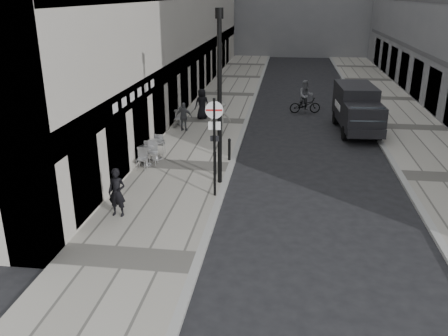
% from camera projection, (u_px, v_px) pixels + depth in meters
% --- Properties ---
extents(ground, '(120.00, 120.00, 0.00)m').
position_uv_depth(ground, '(175.00, 331.00, 10.55)').
color(ground, black).
rests_on(ground, ground).
extents(sidewalk, '(4.00, 60.00, 0.12)m').
position_uv_depth(sidewalk, '(212.00, 121.00, 27.50)').
color(sidewalk, '#9D988E').
rests_on(sidewalk, ground).
extents(far_sidewalk, '(4.00, 60.00, 0.12)m').
position_uv_depth(far_sidewalk, '(409.00, 128.00, 26.14)').
color(far_sidewalk, '#9D988E').
rests_on(far_sidewalk, ground).
extents(walking_man, '(0.64, 0.45, 1.64)m').
position_uv_depth(walking_man, '(117.00, 193.00, 15.49)').
color(walking_man, black).
rests_on(walking_man, sidewalk).
extents(sign_post, '(0.62, 0.13, 3.60)m').
position_uv_depth(sign_post, '(214.00, 135.00, 16.51)').
color(sign_post, black).
rests_on(sign_post, sidewalk).
extents(lamppost, '(0.29, 0.29, 6.47)m').
position_uv_depth(lamppost, '(220.00, 91.00, 17.27)').
color(lamppost, black).
rests_on(lamppost, sidewalk).
extents(bollard_near, '(0.12, 0.12, 0.92)m').
position_uv_depth(bollard_near, '(229.00, 150.00, 20.80)').
color(bollard_near, black).
rests_on(bollard_near, sidewalk).
extents(bollard_far, '(0.12, 0.12, 0.91)m').
position_uv_depth(bollard_far, '(215.00, 164.00, 19.17)').
color(bollard_far, black).
rests_on(bollard_far, sidewalk).
extents(panel_van, '(2.20, 5.22, 2.41)m').
position_uv_depth(panel_van, '(357.00, 107.00, 25.26)').
color(panel_van, black).
rests_on(panel_van, ground).
extents(cyclist, '(1.98, 0.97, 2.05)m').
position_uv_depth(cyclist, '(305.00, 100.00, 29.34)').
color(cyclist, black).
rests_on(cyclist, ground).
extents(pedestrian_a, '(0.93, 0.47, 1.53)m').
position_uv_depth(pedestrian_a, '(184.00, 117.00, 25.13)').
color(pedestrian_a, '#525256').
rests_on(pedestrian_a, sidewalk).
extents(pedestrian_b, '(1.22, 0.85, 1.73)m').
position_uv_depth(pedestrian_b, '(220.00, 117.00, 24.74)').
color(pedestrian_b, gray).
rests_on(pedestrian_b, sidewalk).
extents(pedestrian_c, '(1.02, 0.92, 1.75)m').
position_uv_depth(pedestrian_c, '(202.00, 104.00, 27.55)').
color(pedestrian_c, black).
rests_on(pedestrian_c, sidewalk).
extents(cafe_table_near, '(0.77, 1.74, 0.99)m').
position_uv_depth(cafe_table_near, '(156.00, 148.00, 20.92)').
color(cafe_table_near, silver).
rests_on(cafe_table_near, sidewalk).
extents(cafe_table_mid, '(0.71, 1.61, 0.92)m').
position_uv_depth(cafe_table_mid, '(180.00, 116.00, 26.48)').
color(cafe_table_mid, silver).
rests_on(cafe_table_mid, sidewalk).
extents(cafe_table_far, '(0.73, 1.65, 0.94)m').
position_uv_depth(cafe_table_far, '(146.00, 154.00, 20.19)').
color(cafe_table_far, '#B7B7BA').
rests_on(cafe_table_far, sidewalk).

